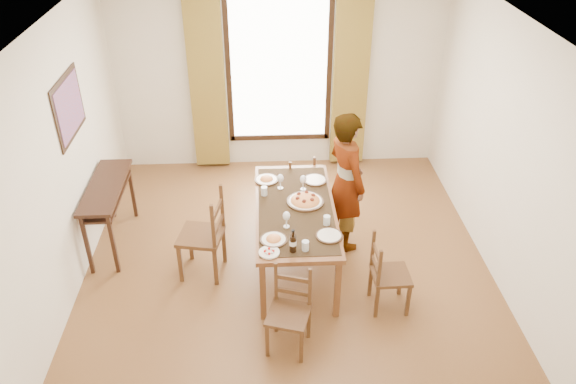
{
  "coord_description": "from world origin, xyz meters",
  "views": [
    {
      "loc": [
        -0.24,
        -4.87,
        4.08
      ],
      "look_at": [
        0.0,
        0.03,
        1.0
      ],
      "focal_mm": 35.0,
      "sensor_mm": 36.0,
      "label": 1
    }
  ],
  "objects_px": {
    "console_table": "(107,194)",
    "pasta_platter": "(305,199)",
    "man": "(346,182)",
    "dining_table": "(295,212)"
  },
  "relations": [
    {
      "from": "console_table",
      "to": "man",
      "type": "height_order",
      "value": "man"
    },
    {
      "from": "dining_table",
      "to": "man",
      "type": "height_order",
      "value": "man"
    },
    {
      "from": "man",
      "to": "pasta_platter",
      "type": "relative_size",
      "value": 4.18
    },
    {
      "from": "dining_table",
      "to": "console_table",
      "type": "bearing_deg",
      "value": 167.0
    },
    {
      "from": "man",
      "to": "pasta_platter",
      "type": "height_order",
      "value": "man"
    },
    {
      "from": "console_table",
      "to": "pasta_platter",
      "type": "xyz_separation_m",
      "value": [
        2.23,
        -0.4,
        0.12
      ]
    },
    {
      "from": "dining_table",
      "to": "pasta_platter",
      "type": "distance_m",
      "value": 0.18
    },
    {
      "from": "man",
      "to": "pasta_platter",
      "type": "bearing_deg",
      "value": 96.77
    },
    {
      "from": "console_table",
      "to": "dining_table",
      "type": "xyz_separation_m",
      "value": [
        2.11,
        -0.49,
        0.0
      ]
    },
    {
      "from": "console_table",
      "to": "pasta_platter",
      "type": "bearing_deg",
      "value": -10.28
    }
  ]
}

